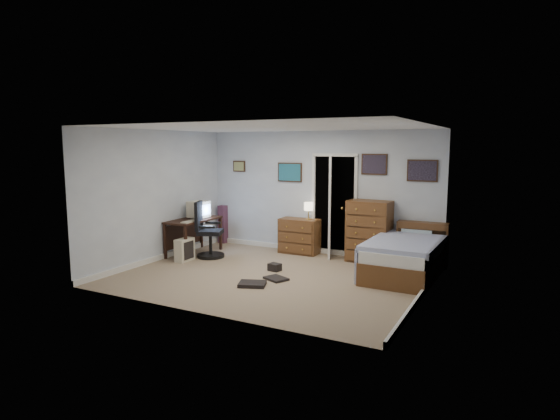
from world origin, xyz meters
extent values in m
cube|color=gray|center=(0.00, 0.00, -0.01)|extent=(5.00, 4.00, 0.02)
cube|color=black|center=(-2.20, 0.71, 0.71)|extent=(0.60, 1.27, 0.04)
cube|color=black|center=(-2.44, 0.11, 0.34)|extent=(0.05, 0.05, 0.69)
cube|color=black|center=(-1.94, 0.12, 0.34)|extent=(0.05, 0.05, 0.69)
cube|color=black|center=(-2.46, 1.29, 0.34)|extent=(0.05, 0.05, 0.69)
cube|color=black|center=(-1.96, 1.30, 0.34)|extent=(0.05, 0.05, 0.69)
cube|color=black|center=(-2.47, 0.70, 0.39)|extent=(0.05, 1.16, 0.48)
cube|color=beige|center=(-2.18, 0.86, 0.91)|extent=(0.37, 0.35, 0.33)
cube|color=#8CB2F2|center=(-1.99, 0.86, 0.91)|extent=(0.01, 0.27, 0.21)
cube|color=beige|center=(-2.18, 0.86, 0.74)|extent=(0.25, 0.25, 0.02)
cube|color=beige|center=(-2.02, 0.36, 0.74)|extent=(0.15, 0.39, 0.02)
cube|color=beige|center=(-2.00, 0.16, 0.22)|extent=(0.20, 0.41, 0.44)
cube|color=black|center=(-1.90, 0.16, 0.22)|extent=(0.01, 0.29, 0.34)
cylinder|color=black|center=(-1.73, 0.63, 0.03)|extent=(0.70, 0.70, 0.06)
cylinder|color=black|center=(-1.73, 0.63, 0.26)|extent=(0.08, 0.08, 0.41)
cube|color=black|center=(-1.73, 0.63, 0.51)|extent=(0.60, 0.60, 0.08)
cube|color=black|center=(-1.94, 0.54, 0.83)|extent=(0.22, 0.41, 0.57)
cube|color=black|center=(-1.64, 0.40, 0.65)|extent=(0.31, 0.17, 0.04)
cube|color=black|center=(-1.83, 0.86, 0.65)|extent=(0.31, 0.17, 0.04)
cube|color=maroon|center=(-2.32, 1.92, 0.43)|extent=(0.17, 0.17, 0.86)
cube|color=brown|center=(-0.32, 1.77, 0.36)|extent=(0.81, 0.41, 0.72)
cylinder|color=gold|center=(-0.12, 1.77, 0.73)|extent=(0.11, 0.11, 0.02)
cylinder|color=gold|center=(-0.12, 1.77, 0.83)|extent=(0.02, 0.02, 0.21)
cylinder|color=beige|center=(-0.12, 1.77, 0.99)|extent=(0.18, 0.18, 0.16)
cube|color=black|center=(0.35, 2.30, 1.00)|extent=(0.90, 0.60, 2.00)
cube|color=white|center=(-0.10, 1.97, 1.00)|extent=(0.06, 0.05, 2.00)
cube|color=white|center=(0.80, 1.97, 1.00)|extent=(0.06, 0.05, 2.00)
cube|color=white|center=(0.35, 1.97, 2.02)|extent=(0.96, 0.05, 0.06)
cube|color=white|center=(0.31, 1.86, 1.00)|extent=(0.31, 0.77, 2.00)
sphere|color=gold|center=(0.62, 1.71, 1.00)|extent=(0.06, 0.06, 0.06)
cube|color=brown|center=(1.15, 1.75, 0.59)|extent=(0.82, 0.51, 1.17)
cube|color=brown|center=(2.12, 1.88, 0.41)|extent=(0.92, 0.26, 0.82)
cube|color=black|center=(2.12, 1.81, 0.56)|extent=(0.84, 0.12, 0.27)
cube|color=maroon|center=(2.12, 1.81, 0.53)|extent=(0.73, 0.13, 0.20)
cube|color=brown|center=(2.00, 1.15, 0.18)|extent=(1.09, 2.13, 0.37)
cube|color=white|center=(2.00, 1.15, 0.46)|extent=(1.05, 2.09, 0.19)
cube|color=#606BB2|center=(2.00, 1.05, 0.58)|extent=(1.15, 1.82, 0.11)
cube|color=#606BB2|center=(1.44, 1.06, 0.30)|extent=(0.07, 1.80, 0.57)
cube|color=#6F9CB3|center=(2.01, 1.95, 0.62)|extent=(0.59, 0.41, 0.14)
cube|color=#331E11|center=(-1.90, 1.98, 1.75)|extent=(0.30, 0.03, 0.24)
cube|color=olive|center=(-1.90, 1.96, 1.75)|extent=(0.25, 0.01, 0.19)
cube|color=#331E11|center=(-0.65, 1.98, 1.65)|extent=(0.55, 0.03, 0.40)
cube|color=navy|center=(-0.65, 1.96, 1.65)|extent=(0.50, 0.01, 0.35)
cube|color=#331E11|center=(1.15, 1.98, 1.85)|extent=(0.50, 0.03, 0.40)
cube|color=black|center=(1.15, 1.96, 1.85)|extent=(0.45, 0.01, 0.35)
cube|color=#331E11|center=(2.05, 1.98, 1.75)|extent=(0.55, 0.03, 0.40)
cube|color=black|center=(2.05, 1.96, 1.75)|extent=(0.50, 0.01, 0.35)
cube|color=black|center=(-0.12, 0.33, 0.07)|extent=(0.23, 0.20, 0.13)
cube|color=black|center=(0.16, -0.16, 0.02)|extent=(0.45, 0.41, 0.04)
cube|color=black|center=(-0.01, -0.63, 0.03)|extent=(0.51, 0.45, 0.06)
camera|label=1|loc=(3.70, -6.79, 2.20)|focal=30.00mm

